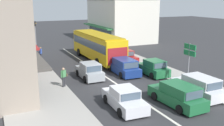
% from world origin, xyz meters
% --- Properties ---
extents(ground_plane, '(140.00, 140.00, 0.00)m').
position_xyz_m(ground_plane, '(0.00, 0.00, 0.00)').
color(ground_plane, '#2D2D30').
extents(lane_centre_line, '(0.20, 28.00, 0.01)m').
position_xyz_m(lane_centre_line, '(0.00, 4.00, 0.00)').
color(lane_centre_line, silver).
rests_on(lane_centre_line, ground).
extents(sidewalk_left, '(5.20, 44.00, 0.14)m').
position_xyz_m(sidewalk_left, '(-6.80, 6.00, 0.07)').
color(sidewalk_left, '#A39E96').
rests_on(sidewalk_left, ground).
extents(kerb_right, '(2.80, 44.00, 0.12)m').
position_xyz_m(kerb_right, '(6.20, 6.00, 0.06)').
color(kerb_right, '#A39E96').
rests_on(kerb_right, ground).
extents(building_right_far, '(9.10, 12.24, 7.26)m').
position_xyz_m(building_right_far, '(11.48, 22.00, 3.62)').
color(building_right_far, silver).
rests_on(building_right_far, ground).
extents(city_bus, '(2.87, 10.90, 3.23)m').
position_xyz_m(city_bus, '(1.90, 8.96, 1.88)').
color(city_bus, yellow).
rests_on(city_bus, ground).
extents(sedan_queue_gap_filler, '(2.04, 4.27, 1.47)m').
position_xyz_m(sedan_queue_gap_filler, '(-1.78, -5.20, 0.66)').
color(sedan_queue_gap_filler, silver).
rests_on(sedan_queue_gap_filler, ground).
extents(wagon_behind_bus_near, '(2.10, 4.58, 1.58)m').
position_xyz_m(wagon_behind_bus_near, '(1.85, -6.29, 0.75)').
color(wagon_behind_bus_near, '#1E6638').
rests_on(wagon_behind_bus_near, ground).
extents(hatchback_adjacent_lane_trail, '(1.83, 3.71, 1.54)m').
position_xyz_m(hatchback_adjacent_lane_trail, '(-1.56, 2.24, 0.71)').
color(hatchback_adjacent_lane_trail, '#9EA3A8').
rests_on(hatchback_adjacent_lane_trail, ground).
extents(wagon_adjacent_lane_lead, '(2.02, 4.54, 1.58)m').
position_xyz_m(wagon_adjacent_lane_lead, '(2.01, 2.23, 0.75)').
color(wagon_adjacent_lane_lead, navy).
rests_on(wagon_adjacent_lane_lead, ground).
extents(parked_wagon_kerb_front, '(1.98, 4.52, 1.58)m').
position_xyz_m(parked_wagon_kerb_front, '(4.46, -5.52, 0.75)').
color(parked_wagon_kerb_front, silver).
rests_on(parked_wagon_kerb_front, ground).
extents(parked_hatchback_kerb_second, '(1.82, 3.70, 1.54)m').
position_xyz_m(parked_hatchback_kerb_second, '(4.46, 0.70, 0.71)').
color(parked_hatchback_kerb_second, '#1E6638').
rests_on(parked_hatchback_kerb_second, ground).
extents(parked_sedan_kerb_third, '(2.02, 4.26, 1.47)m').
position_xyz_m(parked_sedan_kerb_third, '(4.41, 6.69, 0.66)').
color(parked_sedan_kerb_third, maroon).
rests_on(parked_sedan_kerb_third, ground).
extents(parked_hatchback_kerb_rear, '(1.89, 3.74, 1.54)m').
position_xyz_m(parked_hatchback_kerb_rear, '(4.50, 12.05, 0.71)').
color(parked_hatchback_kerb_rear, '#561E19').
rests_on(parked_hatchback_kerb_rear, ground).
extents(traffic_light_downstreet, '(0.33, 0.24, 4.20)m').
position_xyz_m(traffic_light_downstreet, '(-3.83, 18.61, 2.85)').
color(traffic_light_downstreet, gray).
rests_on(traffic_light_downstreet, ground).
extents(directional_road_sign, '(0.10, 1.40, 3.60)m').
position_xyz_m(directional_road_sign, '(5.74, -2.81, 2.70)').
color(directional_road_sign, gray).
rests_on(directional_road_sign, ground).
extents(pedestrian_with_handbag_near, '(0.62, 0.48, 1.63)m').
position_xyz_m(pedestrian_with_handbag_near, '(-4.46, 0.55, 1.07)').
color(pedestrian_with_handbag_near, '#333338').
rests_on(pedestrian_with_handbag_near, sidewalk_left).
extents(pedestrian_browsing_midblock, '(0.31, 0.65, 1.63)m').
position_xyz_m(pedestrian_browsing_midblock, '(-4.50, 11.08, 1.07)').
color(pedestrian_browsing_midblock, '#232838').
rests_on(pedestrian_browsing_midblock, sidewalk_left).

